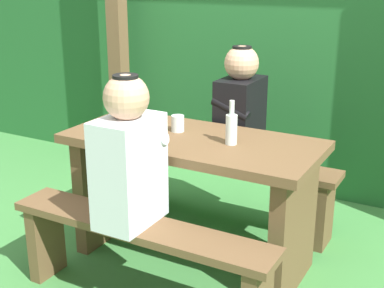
# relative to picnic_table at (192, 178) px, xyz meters

# --- Properties ---
(ground_plane) EXTENTS (12.00, 12.00, 0.00)m
(ground_plane) POSITION_rel_picnic_table_xyz_m (0.00, 0.00, -0.51)
(ground_plane) COLOR #3F833F
(hedge_backdrop) EXTENTS (6.40, 0.95, 2.19)m
(hedge_backdrop) POSITION_rel_picnic_table_xyz_m (0.00, 1.72, 0.59)
(hedge_backdrop) COLOR #22602B
(hedge_backdrop) RESTS_ON ground_plane
(pergola_post_left) EXTENTS (0.12, 0.12, 2.22)m
(pergola_post_left) POSITION_rel_picnic_table_xyz_m (-1.23, 1.02, 0.60)
(pergola_post_left) COLOR brown
(pergola_post_left) RESTS_ON ground_plane
(picnic_table) EXTENTS (1.40, 0.64, 0.75)m
(picnic_table) POSITION_rel_picnic_table_xyz_m (0.00, 0.00, 0.00)
(picnic_table) COLOR brown
(picnic_table) RESTS_ON ground_plane
(bench_near) EXTENTS (1.40, 0.24, 0.46)m
(bench_near) POSITION_rel_picnic_table_xyz_m (0.00, -0.53, -0.18)
(bench_near) COLOR brown
(bench_near) RESTS_ON ground_plane
(bench_far) EXTENTS (1.40, 0.24, 0.46)m
(bench_far) POSITION_rel_picnic_table_xyz_m (0.00, 0.53, -0.18)
(bench_far) COLOR brown
(bench_far) RESTS_ON ground_plane
(person_white_shirt) EXTENTS (0.25, 0.35, 0.72)m
(person_white_shirt) POSITION_rel_picnic_table_xyz_m (-0.04, -0.53, 0.29)
(person_white_shirt) COLOR silver
(person_white_shirt) RESTS_ON bench_near
(person_black_coat) EXTENTS (0.25, 0.35, 0.72)m
(person_black_coat) POSITION_rel_picnic_table_xyz_m (0.05, 0.53, 0.29)
(person_black_coat) COLOR black
(person_black_coat) RESTS_ON bench_far
(drinking_glass) EXTENTS (0.07, 0.07, 0.09)m
(drinking_glass) POSITION_rel_picnic_table_xyz_m (-0.13, 0.06, 0.29)
(drinking_glass) COLOR silver
(drinking_glass) RESTS_ON picnic_table
(bottle_left) EXTENTS (0.06, 0.06, 0.23)m
(bottle_left) POSITION_rel_picnic_table_xyz_m (0.23, 0.00, 0.33)
(bottle_left) COLOR silver
(bottle_left) RESTS_ON picnic_table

